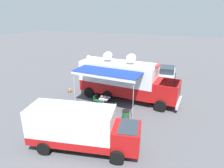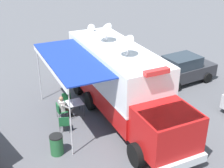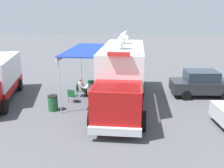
# 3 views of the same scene
# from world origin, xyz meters

# --- Properties ---
(ground_plane) EXTENTS (100.00, 100.00, 0.00)m
(ground_plane) POSITION_xyz_m (0.00, 0.00, 0.00)
(ground_plane) COLOR #515156
(lot_stripe) EXTENTS (0.50, 4.79, 0.01)m
(lot_stripe) POSITION_xyz_m (-2.07, 1.25, 0.00)
(lot_stripe) COLOR silver
(lot_stripe) RESTS_ON ground
(command_truck) EXTENTS (5.30, 9.65, 4.53)m
(command_truck) POSITION_xyz_m (0.09, 0.74, 1.95)
(command_truck) COLOR #B71414
(command_truck) RESTS_ON ground
(folding_table) EXTENTS (0.86, 0.86, 0.73)m
(folding_table) POSITION_xyz_m (2.15, -0.49, 0.67)
(folding_table) COLOR silver
(folding_table) RESTS_ON ground
(water_bottle) EXTENTS (0.07, 0.07, 0.22)m
(water_bottle) POSITION_xyz_m (2.29, -0.41, 0.83)
(water_bottle) COLOR silver
(water_bottle) RESTS_ON folding_table
(folding_chair_at_table) EXTENTS (0.52, 0.52, 0.87)m
(folding_chair_at_table) POSITION_xyz_m (2.95, -0.51, 0.51)
(folding_chair_at_table) COLOR #19562D
(folding_chair_at_table) RESTS_ON ground
(folding_chair_beside_table) EXTENTS (0.52, 0.52, 0.87)m
(folding_chair_beside_table) POSITION_xyz_m (2.23, -1.34, 0.51)
(folding_chair_beside_table) COLOR #19562D
(folding_chair_beside_table) RESTS_ON ground
(folding_chair_spare_by_truck) EXTENTS (0.62, 0.62, 0.87)m
(folding_chair_spare_by_truck) POSITION_xyz_m (3.22, 0.70, 0.51)
(folding_chair_spare_by_truck) COLOR #19562D
(folding_chair_spare_by_truck) RESTS_ON ground
(seated_responder) EXTENTS (0.68, 0.58, 1.25)m
(seated_responder) POSITION_xyz_m (2.76, -0.49, 0.65)
(seated_responder) COLOR silver
(seated_responder) RESTS_ON ground
(trash_bin) EXTENTS (0.57, 0.57, 0.91)m
(trash_bin) POSITION_xyz_m (4.11, 2.06, 0.46)
(trash_bin) COLOR #235B33
(trash_bin) RESTS_ON ground
(traffic_cone) EXTENTS (0.36, 0.36, 0.58)m
(traffic_cone) POSITION_xyz_m (0.54, -5.15, 0.28)
(traffic_cone) COLOR black
(traffic_cone) RESTS_ON ground
(support_truck) EXTENTS (3.25, 7.05, 2.70)m
(support_truck) POSITION_xyz_m (8.20, 0.37, 1.39)
(support_truck) COLOR white
(support_truck) RESTS_ON ground
(car_behind_truck) EXTENTS (4.29, 2.20, 1.76)m
(car_behind_truck) POSITION_xyz_m (-6.64, 3.92, 0.88)
(car_behind_truck) COLOR #B2B5BA
(car_behind_truck) RESTS_ON ground
(car_far_corner) EXTENTS (4.21, 2.04, 1.76)m
(car_far_corner) POSITION_xyz_m (-5.41, -0.79, 0.88)
(car_far_corner) COLOR #2D2D33
(car_far_corner) RESTS_ON ground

